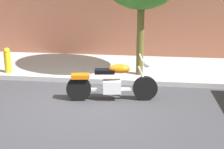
% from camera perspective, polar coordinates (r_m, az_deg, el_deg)
% --- Properties ---
extents(ground_plane, '(60.00, 60.00, 0.00)m').
position_cam_1_polar(ground_plane, '(7.79, -4.59, -5.23)').
color(ground_plane, '#38383D').
extents(sidewalk, '(21.86, 2.98, 0.14)m').
position_cam_1_polar(sidewalk, '(10.59, -1.28, 1.25)').
color(sidewalk, '#A7A7A7').
rests_on(sidewalk, ground).
extents(motorcycle, '(2.24, 0.71, 1.11)m').
position_cam_1_polar(motorcycle, '(7.85, -0.02, -1.51)').
color(motorcycle, black).
rests_on(motorcycle, ground).
extents(fire_hydrant, '(0.20, 0.20, 0.91)m').
position_cam_1_polar(fire_hydrant, '(10.24, -18.10, 2.09)').
color(fire_hydrant, gold).
rests_on(fire_hydrant, ground).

